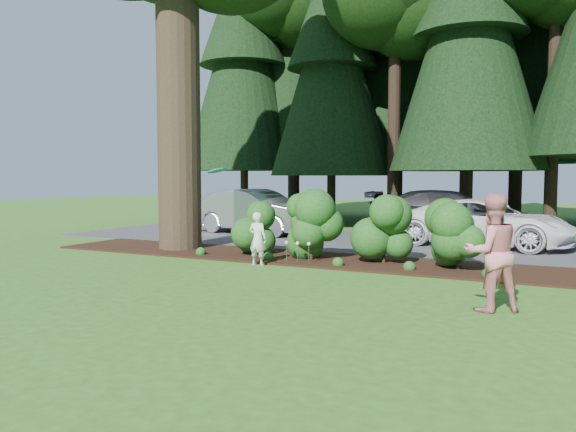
% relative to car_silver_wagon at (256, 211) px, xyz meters
% --- Properties ---
extents(ground, '(80.00, 80.00, 0.00)m').
position_rel_car_silver_wagon_xyz_m(ground, '(4.75, -8.17, -0.85)').
color(ground, '#325819').
rests_on(ground, ground).
extents(mulch_bed, '(16.00, 2.50, 0.05)m').
position_rel_car_silver_wagon_xyz_m(mulch_bed, '(4.75, -4.92, -0.83)').
color(mulch_bed, black).
rests_on(mulch_bed, ground).
extents(driveway, '(22.00, 6.00, 0.03)m').
position_rel_car_silver_wagon_xyz_m(driveway, '(4.75, -0.67, -0.84)').
color(driveway, '#38383A').
rests_on(driveway, ground).
extents(shrub_row, '(6.53, 1.60, 1.61)m').
position_rel_car_silver_wagon_xyz_m(shrub_row, '(5.52, -5.03, -0.04)').
color(shrub_row, '#164816').
rests_on(shrub_row, ground).
extents(lily_cluster, '(0.69, 0.09, 0.57)m').
position_rel_car_silver_wagon_xyz_m(lily_cluster, '(4.45, -5.77, -0.36)').
color(lily_cluster, '#164816').
rests_on(lily_cluster, ground).
extents(tree_wall, '(25.66, 12.15, 17.09)m').
position_rel_car_silver_wagon_xyz_m(tree_wall, '(5.00, 8.21, 8.65)').
color(tree_wall, black).
rests_on(tree_wall, ground).
extents(car_silver_wagon, '(5.20, 2.49, 1.65)m').
position_rel_car_silver_wagon_xyz_m(car_silver_wagon, '(0.00, 0.00, 0.00)').
color(car_silver_wagon, '#B7B7BC').
rests_on(car_silver_wagon, driveway).
extents(car_white_suv, '(5.44, 3.08, 1.43)m').
position_rel_car_silver_wagon_xyz_m(car_white_suv, '(8.13, -0.28, -0.11)').
color(car_white_suv, white).
rests_on(car_white_suv, driveway).
extents(car_dark_suv, '(5.95, 3.13, 1.65)m').
position_rel_car_silver_wagon_xyz_m(car_dark_suv, '(6.73, 1.63, 0.00)').
color(car_dark_suv, black).
rests_on(car_dark_suv, driveway).
extents(child, '(0.48, 0.33, 1.30)m').
position_rel_car_silver_wagon_xyz_m(child, '(3.67, -6.37, -0.20)').
color(child, silver).
rests_on(child, ground).
extents(adult, '(1.15, 1.09, 1.88)m').
position_rel_car_silver_wagon_xyz_m(adult, '(9.25, -8.68, 0.09)').
color(adult, red).
rests_on(adult, ground).
extents(frisbee, '(0.49, 0.50, 0.15)m').
position_rel_car_silver_wagon_xyz_m(frisbee, '(2.35, -6.13, 1.44)').
color(frisbee, '#167C73').
rests_on(frisbee, ground).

